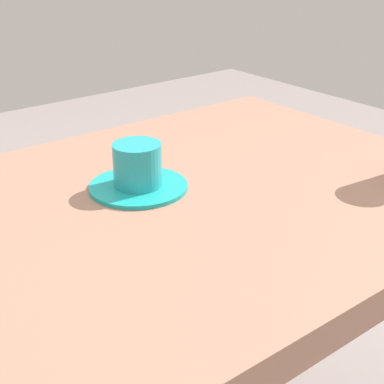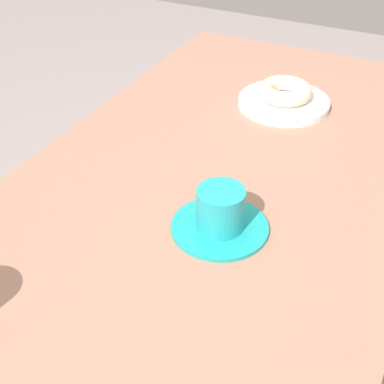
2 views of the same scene
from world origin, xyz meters
name	(u,v)px [view 1 (image 1 of 2)]	position (x,y,z in m)	size (l,w,h in m)	color
table	(82,275)	(0.00, 0.00, 0.68)	(1.28, 0.68, 0.75)	#946A55
coffee_cup	(138,170)	(-0.14, -0.06, 0.79)	(0.15, 0.15, 0.07)	teal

